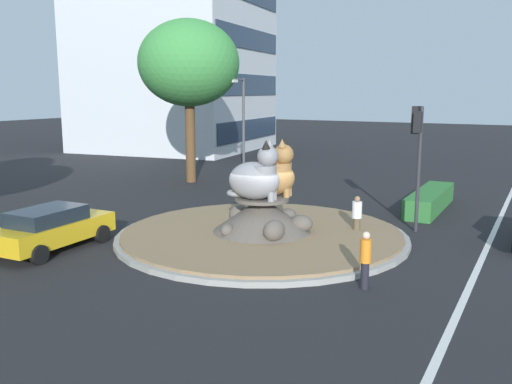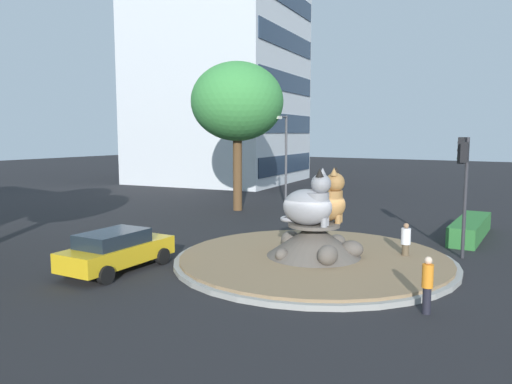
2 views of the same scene
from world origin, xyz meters
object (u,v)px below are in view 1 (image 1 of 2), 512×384
(pedestrian_orange_shirt, at_px, (365,258))
(hatchback_near_shophouse, at_px, (52,228))
(cat_statue_tabby, at_px, (273,175))
(pedestrian_white_shirt, at_px, (357,216))
(streetlight_arm, at_px, (242,120))
(traffic_light_mast, at_px, (417,141))
(cat_statue_grey, at_px, (257,178))
(third_tree_left, at_px, (189,64))

(pedestrian_orange_shirt, distance_m, hatchback_near_shophouse, 10.75)
(cat_statue_tabby, xyz_separation_m, pedestrian_white_shirt, (1.39, -2.84, -1.53))
(streetlight_arm, height_order, pedestrian_white_shirt, streetlight_arm)
(traffic_light_mast, height_order, pedestrian_orange_shirt, traffic_light_mast)
(hatchback_near_shophouse, bearing_deg, traffic_light_mast, -52.83)
(cat_statue_grey, xyz_separation_m, pedestrian_orange_shirt, (-2.95, -4.97, -1.48))
(cat_statue_tabby, bearing_deg, pedestrian_white_shirt, 16.66)
(cat_statue_tabby, height_order, third_tree_left, third_tree_left)
(cat_statue_grey, distance_m, third_tree_left, 14.80)
(traffic_light_mast, bearing_deg, streetlight_arm, -29.54)
(pedestrian_orange_shirt, bearing_deg, hatchback_near_shophouse, -161.84)
(third_tree_left, height_order, streetlight_arm, third_tree_left)
(pedestrian_white_shirt, bearing_deg, pedestrian_orange_shirt, 102.48)
(streetlight_arm, bearing_deg, pedestrian_orange_shirt, 25.44)
(cat_statue_grey, distance_m, streetlight_arm, 14.68)
(traffic_light_mast, bearing_deg, hatchback_near_shophouse, 43.55)
(cat_statue_tabby, bearing_deg, hatchback_near_shophouse, -147.34)
(traffic_light_mast, height_order, streetlight_arm, streetlight_arm)
(third_tree_left, xyz_separation_m, pedestrian_orange_shirt, (-12.98, -14.82, -6.11))
(streetlight_arm, relative_size, pedestrian_white_shirt, 3.98)
(third_tree_left, height_order, hatchback_near_shophouse, third_tree_left)
(streetlight_arm, bearing_deg, cat_statue_grey, 17.70)
(cat_statue_grey, bearing_deg, traffic_light_mast, 32.37)
(traffic_light_mast, height_order, hatchback_near_shophouse, traffic_light_mast)
(traffic_light_mast, xyz_separation_m, streetlight_arm, (8.32, 12.37, 0.12))
(third_tree_left, height_order, pedestrian_white_shirt, third_tree_left)
(pedestrian_white_shirt, relative_size, pedestrian_orange_shirt, 0.95)
(cat_statue_grey, bearing_deg, third_tree_left, 125.57)
(traffic_light_mast, bearing_deg, pedestrian_white_shirt, 50.66)
(traffic_light_mast, xyz_separation_m, pedestrian_white_shirt, (-1.78, 1.70, -2.75))
(streetlight_arm, height_order, hatchback_near_shophouse, streetlight_arm)
(third_tree_left, xyz_separation_m, pedestrian_white_shirt, (-7.67, -12.86, -6.18))
(cat_statue_tabby, xyz_separation_m, third_tree_left, (9.06, 10.02, 4.64))
(pedestrian_white_shirt, xyz_separation_m, pedestrian_orange_shirt, (-5.31, -1.96, 0.06))
(traffic_light_mast, relative_size, streetlight_arm, 0.79)
(third_tree_left, bearing_deg, cat_statue_tabby, -132.13)
(traffic_light_mast, relative_size, pedestrian_white_shirt, 3.13)
(traffic_light_mast, distance_m, hatchback_near_shophouse, 13.70)
(third_tree_left, xyz_separation_m, hatchback_near_shophouse, (-14.36, -4.16, -6.19))
(cat_statue_grey, distance_m, cat_statue_tabby, 0.98)
(cat_statue_tabby, distance_m, traffic_light_mast, 5.67)
(streetlight_arm, bearing_deg, pedestrian_white_shirt, 32.67)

